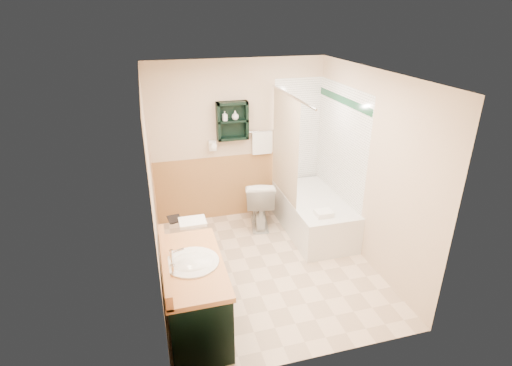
% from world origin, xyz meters
% --- Properties ---
extents(floor, '(3.00, 3.00, 0.00)m').
position_xyz_m(floor, '(0.00, 0.00, 0.00)').
color(floor, beige).
rests_on(floor, ground).
extents(back_wall, '(2.60, 0.04, 2.40)m').
position_xyz_m(back_wall, '(0.00, 1.52, 1.20)').
color(back_wall, beige).
rests_on(back_wall, ground).
extents(left_wall, '(0.04, 3.00, 2.40)m').
position_xyz_m(left_wall, '(-1.32, 0.00, 1.20)').
color(left_wall, beige).
rests_on(left_wall, ground).
extents(right_wall, '(0.04, 3.00, 2.40)m').
position_xyz_m(right_wall, '(1.32, 0.00, 1.20)').
color(right_wall, beige).
rests_on(right_wall, ground).
extents(ceiling, '(2.60, 3.00, 0.04)m').
position_xyz_m(ceiling, '(0.00, 0.00, 2.42)').
color(ceiling, white).
rests_on(ceiling, back_wall).
extents(wainscot_left, '(2.98, 2.98, 1.00)m').
position_xyz_m(wainscot_left, '(-1.29, 0.00, 0.50)').
color(wainscot_left, tan).
rests_on(wainscot_left, left_wall).
extents(wainscot_back, '(2.58, 2.58, 1.00)m').
position_xyz_m(wainscot_back, '(0.00, 1.49, 0.50)').
color(wainscot_back, tan).
rests_on(wainscot_back, back_wall).
extents(mirror_frame, '(1.30, 1.30, 1.00)m').
position_xyz_m(mirror_frame, '(-1.27, -0.55, 1.50)').
color(mirror_frame, brown).
rests_on(mirror_frame, left_wall).
extents(mirror_glass, '(1.20, 1.20, 0.90)m').
position_xyz_m(mirror_glass, '(-1.27, -0.55, 1.50)').
color(mirror_glass, white).
rests_on(mirror_glass, left_wall).
extents(tile_right, '(1.50, 1.50, 2.10)m').
position_xyz_m(tile_right, '(1.28, 0.75, 1.05)').
color(tile_right, white).
rests_on(tile_right, right_wall).
extents(tile_back, '(0.95, 0.95, 2.10)m').
position_xyz_m(tile_back, '(1.03, 1.48, 1.05)').
color(tile_back, white).
rests_on(tile_back, back_wall).
extents(tile_accent, '(1.50, 1.50, 0.10)m').
position_xyz_m(tile_accent, '(1.27, 0.75, 1.90)').
color(tile_accent, '#134228').
rests_on(tile_accent, right_wall).
extents(wall_shelf, '(0.45, 0.15, 0.55)m').
position_xyz_m(wall_shelf, '(-0.10, 1.41, 1.55)').
color(wall_shelf, black).
rests_on(wall_shelf, back_wall).
extents(hair_dryer, '(0.10, 0.24, 0.18)m').
position_xyz_m(hair_dryer, '(-0.40, 1.43, 1.20)').
color(hair_dryer, white).
rests_on(hair_dryer, back_wall).
extents(towel_bar, '(0.40, 0.06, 0.40)m').
position_xyz_m(towel_bar, '(0.35, 1.45, 1.35)').
color(towel_bar, white).
rests_on(towel_bar, back_wall).
extents(curtain_rod, '(0.03, 1.60, 0.03)m').
position_xyz_m(curtain_rod, '(0.53, 0.75, 2.00)').
color(curtain_rod, silver).
rests_on(curtain_rod, back_wall).
extents(shower_curtain, '(1.05, 1.05, 1.70)m').
position_xyz_m(shower_curtain, '(0.53, 0.92, 1.15)').
color(shower_curtain, beige).
rests_on(shower_curtain, curtain_rod).
extents(vanity, '(0.59, 1.22, 0.78)m').
position_xyz_m(vanity, '(-0.99, -0.78, 0.39)').
color(vanity, black).
rests_on(vanity, ground).
extents(bathtub, '(0.80, 1.50, 0.53)m').
position_xyz_m(bathtub, '(0.93, 0.68, 0.27)').
color(bathtub, silver).
rests_on(bathtub, ground).
extents(toilet, '(0.56, 0.82, 0.74)m').
position_xyz_m(toilet, '(0.21, 1.08, 0.37)').
color(toilet, silver).
rests_on(toilet, ground).
extents(counter_towel, '(0.30, 0.24, 0.04)m').
position_xyz_m(counter_towel, '(-0.90, -0.01, 0.80)').
color(counter_towel, white).
rests_on(counter_towel, vanity).
extents(vanity_book, '(0.15, 0.04, 0.20)m').
position_xyz_m(vanity_book, '(-1.16, 0.12, 0.87)').
color(vanity_book, black).
rests_on(vanity_book, vanity).
extents(tub_towel, '(0.22, 0.18, 0.07)m').
position_xyz_m(tub_towel, '(0.82, 0.16, 0.57)').
color(tub_towel, white).
rests_on(tub_towel, bathtub).
extents(soap_bottle_a, '(0.08, 0.14, 0.06)m').
position_xyz_m(soap_bottle_a, '(-0.21, 1.40, 1.60)').
color(soap_bottle_a, silver).
rests_on(soap_bottle_a, wall_shelf).
extents(soap_bottle_b, '(0.12, 0.14, 0.10)m').
position_xyz_m(soap_bottle_b, '(-0.06, 1.40, 1.62)').
color(soap_bottle_b, silver).
rests_on(soap_bottle_b, wall_shelf).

